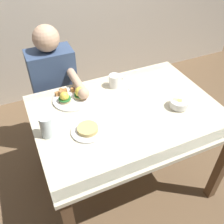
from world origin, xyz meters
TOP-DOWN VIEW (x-y plane):
  - ground_plane at (0.00, 0.00)m, footprint 6.00×6.00m
  - dining_table at (0.00, 0.00)m, footprint 1.20×0.90m
  - eggs_benedict_plate at (-0.29, 0.27)m, footprint 0.27×0.27m
  - fruit_bowl at (0.32, -0.09)m, footprint 0.12×0.12m
  - coffee_mug at (0.04, 0.30)m, footprint 0.11×0.08m
  - fork at (0.18, 0.21)m, footprint 0.16×0.02m
  - water_glass_near at (-0.52, 0.01)m, footprint 0.07×0.07m
  - side_plate at (-0.30, -0.06)m, footprint 0.20×0.20m
  - diner_person at (-0.34, 0.60)m, footprint 0.34×0.54m

SIDE VIEW (x-z plane):
  - ground_plane at x=0.00m, z-range 0.00..0.00m
  - dining_table at x=0.00m, z-range 0.26..1.00m
  - diner_person at x=-0.34m, z-range 0.08..1.22m
  - fork at x=0.18m, z-range 0.74..0.74m
  - side_plate at x=-0.30m, z-range 0.74..0.77m
  - eggs_benedict_plate at x=-0.29m, z-range 0.72..0.81m
  - fruit_bowl at x=0.32m, z-range 0.74..0.80m
  - coffee_mug at x=0.04m, z-range 0.74..0.84m
  - water_glass_near at x=-0.52m, z-range 0.73..0.87m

